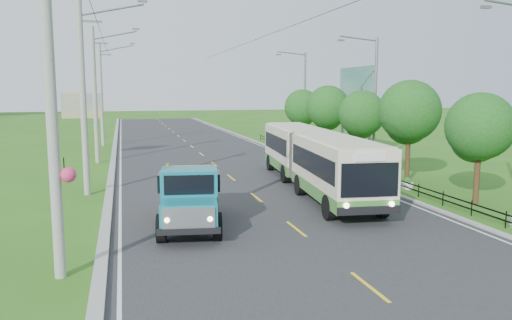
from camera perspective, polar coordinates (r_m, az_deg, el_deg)
name	(u,v)px	position (r m, az deg, el deg)	size (l,w,h in m)	color
ground	(296,229)	(19.71, 4.61, -7.90)	(240.00, 240.00, 0.00)	#2F6117
road	(209,160)	(38.76, -5.35, -0.05)	(14.00, 120.00, 0.02)	#28282B
curb_left	(113,163)	(38.22, -16.05, -0.34)	(0.40, 120.00, 0.15)	#9E9E99
curb_right	(297,157)	(40.55, 4.66, 0.37)	(0.30, 120.00, 0.10)	#9E9E99
edge_line_left	(121,164)	(38.22, -15.22, -0.39)	(0.12, 120.00, 0.00)	silver
edge_line_right	(291,157)	(40.39, 3.99, 0.30)	(0.12, 120.00, 0.00)	silver
centre_dash	(296,229)	(19.70, 4.61, -7.83)	(0.12, 2.20, 0.00)	yellow
railing_right	(337,164)	(35.32, 9.23, -0.42)	(0.04, 40.00, 0.60)	black
pole_nearest	(54,106)	(14.96, -22.14, 5.71)	(3.51, 0.44, 10.00)	gray
pole_near	(84,96)	(26.91, -19.10, 6.92)	(3.51, 0.32, 10.00)	gray
pole_mid	(95,94)	(38.89, -17.89, 7.15)	(3.51, 0.32, 10.00)	gray
pole_far	(101,94)	(50.88, -17.25, 7.27)	(3.51, 0.32, 10.00)	gray
tree_second	(479,130)	(25.84, 24.10, 3.14)	(3.18, 3.26, 5.30)	#382314
tree_third	(409,114)	(30.69, 17.08, 5.00)	(3.60, 3.62, 6.00)	#382314
tree_fourth	(362,116)	(35.93, 11.97, 4.92)	(3.24, 3.31, 5.40)	#382314
tree_fifth	(328,109)	(41.35, 8.20, 5.75)	(3.48, 3.52, 5.80)	#382314
tree_back	(302,109)	(46.93, 5.30, 5.80)	(3.30, 3.36, 5.50)	#382314
streetlight_mid	(373,97)	(36.13, 13.25, 6.98)	(3.02, 0.20, 9.07)	slate
streetlight_far	(303,96)	(48.92, 5.43, 7.35)	(3.02, 0.20, 9.07)	slate
planter_near	(407,184)	(28.63, 16.91, -2.64)	(0.64, 0.64, 0.67)	silver
planter_mid	(345,164)	(35.57, 10.11, -0.41)	(0.64, 0.64, 0.67)	silver
planter_far	(305,151)	(42.88, 5.59, 1.08)	(0.64, 0.64, 0.67)	silver
billboard_left	(82,110)	(41.99, -19.32, 5.44)	(3.00, 0.20, 5.20)	slate
billboard_right	(356,91)	(42.22, 11.39, 7.74)	(0.24, 6.00, 7.30)	slate
bus	(314,155)	(27.36, 6.65, 0.51)	(4.25, 16.22, 3.10)	#3D7C31
dump_truck	(190,192)	(19.90, -7.56, -3.67)	(3.03, 6.09, 2.45)	#167786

